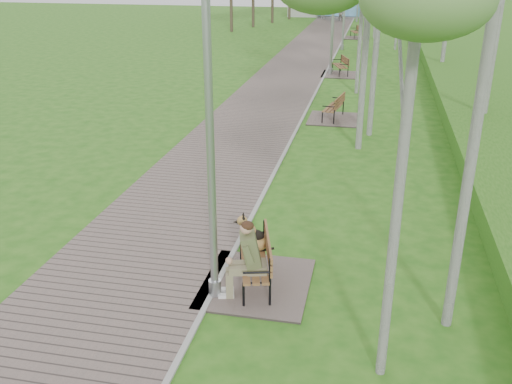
# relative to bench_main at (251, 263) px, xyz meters

# --- Properties ---
(ground) EXTENTS (120.00, 120.00, 0.00)m
(ground) POSITION_rel_bench_main_xyz_m (-0.61, 0.52, -0.48)
(ground) COLOR #245E15
(ground) RESTS_ON ground
(walkway) EXTENTS (3.50, 67.00, 0.04)m
(walkway) POSITION_rel_bench_main_xyz_m (-2.36, 22.02, -0.46)
(walkway) COLOR #6A5C55
(walkway) RESTS_ON ground
(kerb) EXTENTS (0.10, 67.00, 0.05)m
(kerb) POSITION_rel_bench_main_xyz_m (-0.61, 22.02, -0.45)
(kerb) COLOR #999993
(kerb) RESTS_ON ground
(bench_main) EXTENTS (1.93, 2.15, 1.69)m
(bench_main) POSITION_rel_bench_main_xyz_m (0.00, 0.00, 0.00)
(bench_main) COLOR #6A5C55
(bench_main) RESTS_ON ground
(bench_second) EXTENTS (1.84, 2.04, 1.13)m
(bench_second) POSITION_rel_bench_main_xyz_m (0.50, 11.84, -0.27)
(bench_second) COLOR #6A5C55
(bench_second) RESTS_ON ground
(bench_third) EXTENTS (1.85, 2.06, 1.14)m
(bench_third) POSITION_rel_bench_main_xyz_m (0.13, 20.45, -0.26)
(bench_third) COLOR #6A5C55
(bench_third) RESTS_ON ground
(bench_far) EXTENTS (1.78, 1.97, 1.09)m
(bench_far) POSITION_rel_bench_main_xyz_m (0.20, 34.74, -0.27)
(bench_far) COLOR #6A5C55
(bench_far) RESTS_ON ground
(lamp_post_near) EXTENTS (0.22, 0.22, 5.71)m
(lamp_post_near) POSITION_rel_bench_main_xyz_m (-0.54, -0.49, 2.19)
(lamp_post_near) COLOR #95989D
(lamp_post_near) RESTS_ON ground
(lamp_post_second) EXTENTS (0.22, 0.22, 5.76)m
(lamp_post_second) POSITION_rel_bench_main_xyz_m (-0.36, 20.37, 2.22)
(lamp_post_second) COLOR #95989D
(lamp_post_second) RESTS_ON ground
(lamp_post_third) EXTENTS (0.22, 0.22, 5.65)m
(lamp_post_third) POSITION_rel_bench_main_xyz_m (-0.34, 28.88, 2.16)
(lamp_post_third) COLOR #95989D
(lamp_post_third) RESTS_ON ground
(pedestrian_near) EXTENTS (0.61, 0.50, 1.44)m
(pedestrian_near) POSITION_rel_bench_main_xyz_m (-3.49, 47.47, 0.25)
(pedestrian_near) COLOR silver
(pedestrian_near) RESTS_ON ground
(pedestrian_far) EXTENTS (0.86, 0.76, 1.49)m
(pedestrian_far) POSITION_rel_bench_main_xyz_m (-1.70, 45.97, 0.27)
(pedestrian_far) COLOR gray
(pedestrian_far) RESTS_ON ground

